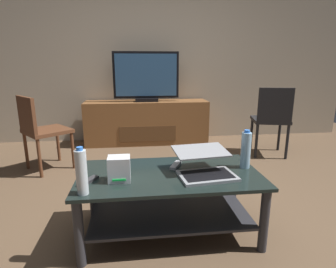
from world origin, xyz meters
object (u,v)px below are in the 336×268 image
media_cabinet (147,122)px  cell_phone (122,162)px  laptop (204,165)px  side_chair (40,128)px  soundbar_remote (176,165)px  television (146,78)px  router_box (119,169)px  tv_remote (88,181)px  water_bottle_near (246,150)px  coffee_table (170,192)px  dining_chair (272,117)px  water_bottle_far (81,172)px

media_cabinet → cell_phone: 2.17m
laptop → cell_phone: size_ratio=3.02×
cell_phone → laptop: bearing=5.0°
side_chair → laptop: 2.07m
cell_phone → soundbar_remote: bearing=14.8°
side_chair → television: bearing=39.0°
media_cabinet → router_box: size_ratio=11.44×
television → tv_remote: 2.56m
media_cabinet → laptop: bearing=-83.3°
television → water_bottle_near: size_ratio=3.44×
laptop → tv_remote: size_ratio=2.64×
water_bottle_near → tv_remote: bearing=-172.8°
soundbar_remote → tv_remote: bearing=-134.7°
media_cabinet → television: (0.00, -0.02, 0.67)m
coffee_table → television: 2.46m
media_cabinet → soundbar_remote: size_ratio=11.52×
soundbar_remote → television: bearing=118.3°
television → dining_chair: television is taller
television → tv_remote: bearing=-101.1°
coffee_table → water_bottle_near: size_ratio=4.44×
media_cabinet → television: 0.67m
side_chair → water_bottle_far: 1.79m
laptop → water_bottle_far: 0.80m
soundbar_remote → dining_chair: bearing=69.7°
dining_chair → laptop: dining_chair is taller
cell_phone → media_cabinet: bearing=114.0°
water_bottle_near → water_bottle_far: 1.13m
router_box → water_bottle_far: 0.27m
media_cabinet → water_bottle_near: water_bottle_near is taller
soundbar_remote → water_bottle_far: bearing=-122.7°
side_chair → dining_chair: bearing=3.7°
dining_chair → water_bottle_far: 2.74m
side_chair → tv_remote: (0.75, -1.46, -0.03)m
media_cabinet → side_chair: bearing=-140.4°
water_bottle_far → soundbar_remote: bearing=31.9°
television → cell_phone: 2.21m
media_cabinet → television: bearing=-90.0°
coffee_table → soundbar_remote: soundbar_remote is taller
side_chair → cell_phone: side_chair is taller
side_chair → soundbar_remote: 1.84m
router_box → tv_remote: 0.21m
dining_chair → laptop: bearing=-129.0°
television → media_cabinet: bearing=90.0°
media_cabinet → water_bottle_far: water_bottle_far is taller
dining_chair → water_bottle_near: 1.80m
coffee_table → router_box: 0.41m
media_cabinet → television: television is taller
water_bottle_far → tv_remote: size_ratio=1.77×
dining_chair → laptop: 2.06m
media_cabinet → dining_chair: (1.58, -0.84, 0.20)m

